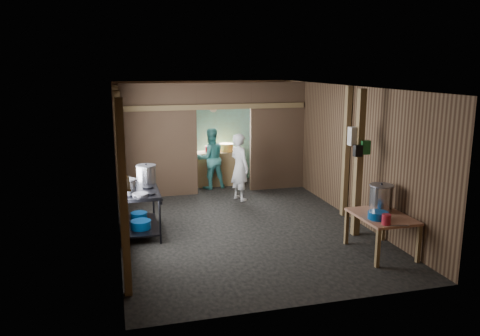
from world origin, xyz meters
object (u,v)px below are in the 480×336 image
object	(u,v)px
stove_pot_large	(146,175)
yellow_tub	(226,147)
pink_bucket	(386,219)
cook	(240,167)
prep_table	(381,234)
stock_pot	(381,198)
gas_range	(140,211)

from	to	relation	value
stove_pot_large	yellow_tub	distance (m)	3.55
pink_bucket	cook	bearing A→B (deg)	106.60
prep_table	cook	size ratio (longest dim) A/B	0.71
yellow_tub	cook	xyz separation A→B (m)	(-0.05, -1.51, -0.19)
stock_pot	yellow_tub	world-z (taller)	stock_pot
stock_pot	stove_pot_large	bearing A→B (deg)	150.19
stove_pot_large	stock_pot	bearing A→B (deg)	-29.81
stove_pot_large	pink_bucket	world-z (taller)	stove_pot_large
gas_range	pink_bucket	distance (m)	4.26
prep_table	cook	distance (m)	3.90
pink_bucket	cook	world-z (taller)	cook
pink_bucket	yellow_tub	world-z (taller)	yellow_tub
stock_pot	cook	bearing A→B (deg)	113.99
gas_range	yellow_tub	distance (m)	3.98
stove_pot_large	stock_pot	size ratio (longest dim) A/B	0.81
prep_table	stove_pot_large	size ratio (longest dim) A/B	2.91
gas_range	yellow_tub	xyz separation A→B (m)	(2.36, 3.17, 0.54)
stove_pot_large	yellow_tub	xyz separation A→B (m)	(2.19, 2.80, -0.04)
prep_table	cook	xyz separation A→B (m)	(-1.40, 3.62, 0.44)
gas_range	pink_bucket	world-z (taller)	gas_range
yellow_tub	cook	world-z (taller)	cook
prep_table	pink_bucket	world-z (taller)	pink_bucket
prep_table	stove_pot_large	xyz separation A→B (m)	(-3.54, 2.33, 0.68)
stock_pot	pink_bucket	size ratio (longest dim) A/B	2.84
stock_pot	pink_bucket	world-z (taller)	stock_pot
yellow_tub	stock_pot	bearing A→B (deg)	-73.40
gas_range	stock_pot	xyz separation A→B (m)	(3.82, -1.72, 0.43)
stock_pot	yellow_tub	xyz separation A→B (m)	(-1.46, 4.89, 0.10)
prep_table	pink_bucket	distance (m)	0.61
prep_table	stock_pot	distance (m)	0.59
gas_range	cook	xyz separation A→B (m)	(2.31, 1.66, 0.34)
gas_range	prep_table	distance (m)	4.20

